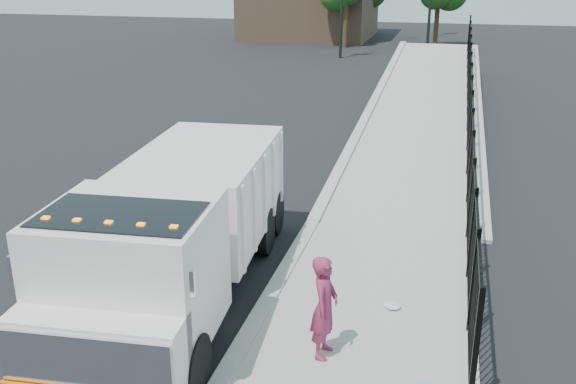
# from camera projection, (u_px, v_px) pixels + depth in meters

# --- Properties ---
(ground) EXTENTS (120.00, 120.00, 0.00)m
(ground) POSITION_uv_depth(u_px,v_px,m) (266.00, 309.00, 11.64)
(ground) COLOR black
(ground) RESTS_ON ground
(curb) EXTENTS (0.30, 12.00, 0.16)m
(curb) POSITION_uv_depth(u_px,v_px,m) (229.00, 369.00, 9.79)
(curb) COLOR #ADAAA3
(curb) RESTS_ON ground
(ramp) EXTENTS (3.95, 24.06, 3.19)m
(ramp) POSITION_uv_depth(u_px,v_px,m) (429.00, 119.00, 25.72)
(ramp) COLOR #9E998E
(ramp) RESTS_ON ground
(iron_fence) EXTENTS (0.10, 28.00, 1.80)m
(iron_fence) POSITION_uv_depth(u_px,v_px,m) (468.00, 122.00, 21.44)
(iron_fence) COLOR black
(iron_fence) RESTS_ON ground
(truck) EXTENTS (3.10, 7.91, 2.65)m
(truck) POSITION_uv_depth(u_px,v_px,m) (177.00, 227.00, 11.40)
(truck) COLOR black
(truck) RESTS_ON ground
(worker) EXTENTS (0.44, 0.64, 1.68)m
(worker) POSITION_uv_depth(u_px,v_px,m) (325.00, 307.00, 9.81)
(worker) COLOR #90284C
(worker) RESTS_ON sidewalk
(debris) EXTENTS (0.31, 0.31, 0.08)m
(debris) POSITION_uv_depth(u_px,v_px,m) (393.00, 305.00, 11.45)
(debris) COLOR silver
(debris) RESTS_ON sidewalk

